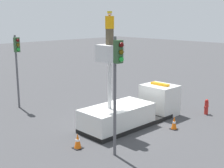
# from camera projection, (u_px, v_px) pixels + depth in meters

# --- Properties ---
(ground_plane) EXTENTS (120.00, 120.00, 0.00)m
(ground_plane) POSITION_uv_depth(u_px,v_px,m) (128.00, 125.00, 18.64)
(ground_plane) COLOR #424244
(bucket_truck) EXTENTS (7.01, 2.20, 4.88)m
(bucket_truck) POSITION_uv_depth(u_px,v_px,m) (133.00, 109.00, 18.74)
(bucket_truck) COLOR black
(bucket_truck) RESTS_ON ground
(worker) EXTENTS (0.40, 0.26, 1.75)m
(worker) POSITION_uv_depth(u_px,v_px,m) (110.00, 28.00, 16.42)
(worker) COLOR brown
(worker) RESTS_ON bucket_truck
(traffic_light_pole) EXTENTS (0.34, 0.57, 5.52)m
(traffic_light_pole) POSITION_uv_depth(u_px,v_px,m) (117.00, 74.00, 13.70)
(traffic_light_pole) COLOR #515156
(traffic_light_pole) RESTS_ON ground
(traffic_light_across) EXTENTS (0.34, 0.57, 5.12)m
(traffic_light_across) POSITION_uv_depth(u_px,v_px,m) (17.00, 57.00, 21.41)
(traffic_light_across) COLOR #515156
(traffic_light_across) RESTS_ON ground
(fire_hydrant) EXTENTS (0.49, 0.25, 1.03)m
(fire_hydrant) POSITION_uv_depth(u_px,v_px,m) (206.00, 107.00, 20.61)
(fire_hydrant) COLOR #B2231E
(fire_hydrant) RESTS_ON ground
(traffic_cone_rear) EXTENTS (0.45, 0.45, 0.77)m
(traffic_cone_rear) POSITION_uv_depth(u_px,v_px,m) (78.00, 141.00, 15.28)
(traffic_cone_rear) COLOR black
(traffic_cone_rear) RESTS_ON ground
(traffic_cone_curbside) EXTENTS (0.40, 0.40, 0.76)m
(traffic_cone_curbside) POSITION_uv_depth(u_px,v_px,m) (174.00, 123.00, 17.88)
(traffic_cone_curbside) COLOR black
(traffic_cone_curbside) RESTS_ON ground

